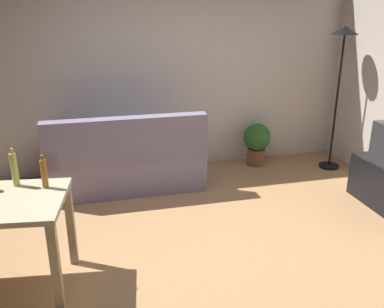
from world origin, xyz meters
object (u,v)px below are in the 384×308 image
object	(u,v)px
couch	(126,162)
bottle_amber	(44,173)
torchiere_lamp	(342,60)
potted_plant	(257,141)
bottle_squat	(14,169)

from	to	relation	value
couch	bottle_amber	world-z (taller)	bottle_amber
torchiere_lamp	bottle_amber	xyz separation A→B (m)	(-3.40, -1.56, -0.54)
couch	potted_plant	world-z (taller)	couch
bottle_squat	bottle_amber	xyz separation A→B (m)	(0.22, -0.09, -0.02)
couch	torchiere_lamp	xyz separation A→B (m)	(2.68, -0.01, 1.11)
bottle_squat	bottle_amber	distance (m)	0.24
torchiere_lamp	potted_plant	distance (m)	1.45
torchiere_lamp	bottle_squat	size ratio (longest dim) A/B	6.09
torchiere_lamp	potted_plant	bearing A→B (deg)	160.56
bottle_squat	torchiere_lamp	bearing A→B (deg)	22.08
couch	bottle_squat	world-z (taller)	bottle_squat
potted_plant	bottle_amber	distance (m)	3.16
couch	torchiere_lamp	world-z (taller)	torchiere_lamp
potted_plant	bottle_squat	world-z (taller)	bottle_squat
torchiere_lamp	bottle_squat	world-z (taller)	torchiere_lamp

